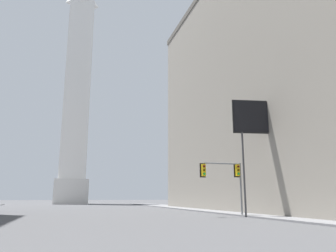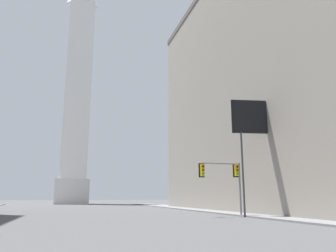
# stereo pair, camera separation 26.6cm
# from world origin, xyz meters

# --- Properties ---
(sidewalk_right) EXTENTS (5.00, 104.82, 0.15)m
(sidewalk_right) POSITION_xyz_m (16.86, 31.45, 0.07)
(sidewalk_right) COLOR slate
(sidewalk_right) RESTS_ON ground_plane
(building_right) EXTENTS (24.02, 55.51, 32.98)m
(building_right) POSITION_xyz_m (28.79, 31.21, 16.50)
(building_right) COLOR gray
(building_right) RESTS_ON ground_plane
(obelisk) EXTENTS (8.20, 8.20, 62.69)m
(obelisk) POSITION_xyz_m (0.00, 87.35, 29.88)
(obelisk) COLOR silver
(obelisk) RESTS_ON ground_plane
(traffic_light_mid_right) EXTENTS (4.28, 0.50, 4.94)m
(traffic_light_mid_right) POSITION_xyz_m (13.25, 27.78, 3.74)
(traffic_light_mid_right) COLOR slate
(traffic_light_mid_right) RESTS_ON ground_plane
(billboard_sign) EXTENTS (5.04, 1.13, 10.84)m
(billboard_sign) POSITION_xyz_m (16.03, 26.24, 8.78)
(billboard_sign) COLOR #3F3F42
(billboard_sign) RESTS_ON ground_plane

